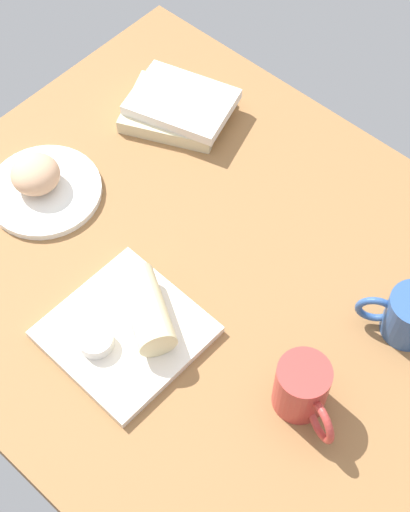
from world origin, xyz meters
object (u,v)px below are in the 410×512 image
object	(u,v)px
square_plate	(126,332)
sauce_cup	(96,341)
breakfast_wrap	(146,309)
coffee_mug	(409,315)
scone_pastry	(35,174)
round_plate	(45,191)
second_mug	(303,389)
book_stack	(178,107)

from	to	relation	value
square_plate	sauce_cup	size ratio (longest dim) A/B	4.02
breakfast_wrap	coffee_mug	size ratio (longest dim) A/B	1.15
sauce_cup	scone_pastry	bearing A→B (deg)	-25.90
round_plate	sauce_cup	world-z (taller)	sauce_cup
scone_pastry	square_plate	distance (cm)	35.40
round_plate	second_mug	bearing A→B (deg)	179.20
book_stack	coffee_mug	world-z (taller)	coffee_mug
book_stack	coffee_mug	size ratio (longest dim) A/B	1.95
scone_pastry	sauce_cup	bearing A→B (deg)	154.10
square_plate	coffee_mug	size ratio (longest dim) A/B	1.86
round_plate	second_mug	distance (cm)	61.11
book_stack	coffee_mug	xyz separation A→B (cm)	(-60.46, 9.77, 2.03)
book_stack	round_plate	bearing A→B (deg)	80.51
breakfast_wrap	second_mug	world-z (taller)	second_mug
book_stack	second_mug	bearing A→B (deg)	150.46
square_plate	book_stack	size ratio (longest dim) A/B	0.95
scone_pastry	sauce_cup	size ratio (longest dim) A/B	1.59
sauce_cup	book_stack	world-z (taller)	book_stack
coffee_mug	second_mug	bearing A→B (deg)	77.95
second_mug	breakfast_wrap	bearing A→B (deg)	12.00
second_mug	square_plate	bearing A→B (deg)	18.82
coffee_mug	second_mug	world-z (taller)	second_mug
square_plate	second_mug	world-z (taller)	second_mug
square_plate	second_mug	distance (cm)	30.75
square_plate	sauce_cup	distance (cm)	5.59
scone_pastry	coffee_mug	size ratio (longest dim) A/B	0.73
scone_pastry	coffee_mug	world-z (taller)	coffee_mug
square_plate	breakfast_wrap	bearing A→B (deg)	-107.66
round_plate	square_plate	size ratio (longest dim) A/B	0.92
square_plate	second_mug	xyz separation A→B (cm)	(-28.80, -9.82, 4.48)
scone_pastry	breakfast_wrap	size ratio (longest dim) A/B	0.64
sauce_cup	coffee_mug	distance (cm)	50.71
round_plate	breakfast_wrap	world-z (taller)	breakfast_wrap
scone_pastry	sauce_cup	xyz separation A→B (cm)	(-32.00, 15.54, -1.64)
coffee_mug	breakfast_wrap	bearing A→B (deg)	40.71
square_plate	scone_pastry	bearing A→B (deg)	-17.49
coffee_mug	scone_pastry	bearing A→B (deg)	17.46
sauce_cup	breakfast_wrap	size ratio (longest dim) A/B	0.40
breakfast_wrap	square_plate	bearing A→B (deg)	12.06
round_plate	square_plate	distance (cm)	33.86
scone_pastry	second_mug	size ratio (longest dim) A/B	0.69
book_stack	second_mug	distance (cm)	64.18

